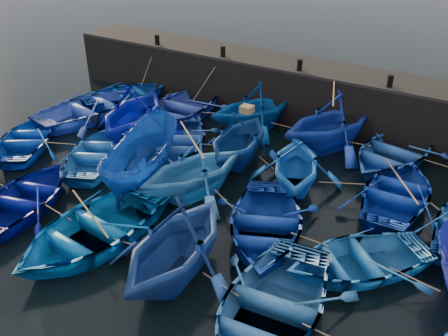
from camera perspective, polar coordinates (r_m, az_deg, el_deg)
The scene contains 31 objects.
ground at distance 16.58m, azimuth -5.85°, elevation -6.76°, with size 120.00×120.00×0.00m, color black.
quay_wall at distance 24.11m, azimuth 9.23°, elevation 8.43°, with size 26.00×2.50×2.50m, color black.
quay_top at distance 23.68m, azimuth 9.49°, elevation 11.39°, with size 26.00×2.50×0.12m, color black.
bollard_0 at distance 26.80m, azimuth -7.65°, elevation 14.33°, with size 0.24×0.24×0.50m, color black.
bollard_1 at distance 24.55m, azimuth -0.12°, elevation 13.19°, with size 0.24×0.24×0.50m, color black.
bollard_2 at distance 22.80m, azimuth 8.64°, elevation 11.56°, with size 0.24×0.24×0.50m, color black.
bollard_3 at distance 21.64m, azimuth 18.46°, elevation 9.41°, with size 0.24×0.24×0.50m, color black.
boat_0 at distance 26.35m, azimuth -11.12°, elevation 8.31°, with size 3.34×4.66×0.97m, color #063A8E.
boat_1 at distance 24.03m, azimuth -5.18°, elevation 6.88°, with size 3.94×5.51×1.14m, color blue.
boat_2 at distance 22.65m, azimuth 3.39°, elevation 6.99°, with size 3.66×4.24×2.23m, color #034693.
boat_3 at distance 21.24m, azimuth 12.06°, elevation 5.23°, with size 4.13×4.80×2.52m, color #1432A6.
boat_4 at distance 21.01m, azimuth 18.76°, elevation 1.76°, with size 3.69×5.15×1.07m, color #1D4D99.
boat_6 at distance 24.82m, azimuth -15.07°, elevation 6.71°, with size 3.91×5.47×1.13m, color #2F4BB9.
boat_7 at distance 22.07m, azimuth -10.29°, elevation 6.40°, with size 4.19×4.87×2.56m, color #0412A4.
boat_8 at distance 21.03m, azimuth -5.19°, elevation 3.21°, with size 3.38×4.72×0.98m, color blue.
boat_9 at distance 19.67m, azimuth 1.78°, elevation 3.48°, with size 3.73×4.33×2.28m, color navy.
boat_10 at distance 18.17m, azimuth 8.31°, elevation 0.55°, with size 3.47×4.02×2.12m, color blue.
boat_11 at distance 18.33m, azimuth 19.32°, elevation -2.73°, with size 3.39×4.74×0.98m, color navy.
boat_13 at distance 22.71m, azimuth -21.62°, elevation 3.11°, with size 3.12×4.36×0.91m, color #073A9D.
boat_14 at distance 20.64m, azimuth -14.16°, elevation 1.79°, with size 3.27×4.57×0.95m, color blue.
boat_15 at distance 18.71m, azimuth -9.50°, elevation 1.08°, with size 1.91×5.07×1.96m, color navy.
boat_16 at distance 17.53m, azimuth -3.60°, elevation -0.06°, with size 3.71×4.30×2.26m, color #2F7BD2.
boat_17 at distance 15.79m, azimuth 4.68°, elevation -6.48°, with size 3.53×4.93×1.02m, color navy.
boat_18 at distance 15.01m, azimuth 15.04°, elevation -10.02°, with size 3.15×4.41×0.91m, color blue.
boat_21 at distance 18.42m, azimuth -21.80°, elevation -3.13°, with size 3.29×4.60×0.95m, color #000873.
boat_22 at distance 15.99m, azimuth -14.85°, elevation -6.72°, with size 3.94×5.51×1.14m, color #0762B3.
boat_23 at distance 13.92m, azimuth -5.58°, elevation -8.44°, with size 4.04×4.69×2.47m, color navy.
boat_24 at distance 12.99m, azimuth 5.19°, elevation -15.76°, with size 3.82×5.35×1.11m, color #28639D.
wooden_crate at distance 19.01m, azimuth 2.63°, elevation 6.74°, with size 0.46×0.42×0.27m, color olive.
mooring_ropes at distance 19.48m, azimuth 3.48°, elevation 2.28°, with size 17.81×11.77×2.10m.
loose_oars at distance 17.32m, azimuth 4.40°, elevation 1.89°, with size 9.74×12.08×1.60m.
Camera 1 is at (8.40, -10.44, 9.75)m, focal length 40.00 mm.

